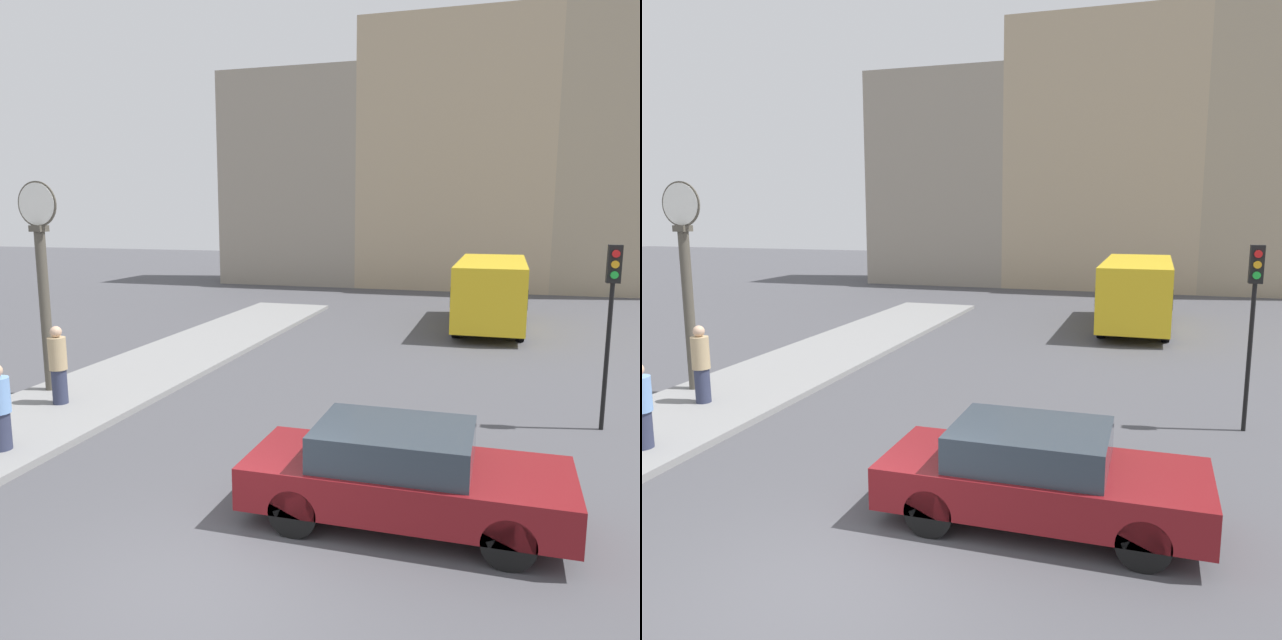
# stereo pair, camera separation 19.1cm
# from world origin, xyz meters

# --- Properties ---
(ground_plane) EXTENTS (120.00, 120.00, 0.00)m
(ground_plane) POSITION_xyz_m (0.00, 0.00, 0.00)
(ground_plane) COLOR #47474C
(sidewalk_corner) EXTENTS (3.41, 23.58, 0.15)m
(sidewalk_corner) POSITION_xyz_m (-6.14, 9.79, 0.07)
(sidewalk_corner) COLOR gray
(sidewalk_corner) RESTS_ON ground_plane
(building_row) EXTENTS (27.48, 5.00, 18.27)m
(building_row) POSITION_xyz_m (1.04, 32.03, 7.80)
(building_row) COLOR gray
(building_row) RESTS_ON ground_plane
(sedan_car) EXTENTS (4.63, 1.84, 1.45)m
(sedan_car) POSITION_xyz_m (2.12, 2.33, 0.74)
(sedan_car) COLOR maroon
(sedan_car) RESTS_ON ground_plane
(bus_distant) EXTENTS (2.50, 7.38, 2.62)m
(bus_distant) POSITION_xyz_m (2.92, 18.64, 1.51)
(bus_distant) COLOR gold
(bus_distant) RESTS_ON ground_plane
(traffic_light_far) EXTENTS (0.26, 0.24, 3.83)m
(traffic_light_far) POSITION_xyz_m (5.47, 7.41, 2.74)
(traffic_light_far) COLOR black
(traffic_light_far) RESTS_ON ground_plane
(street_clock) EXTENTS (1.06, 0.32, 5.03)m
(street_clock) POSITION_xyz_m (-7.21, 6.23, 2.89)
(street_clock) COLOR #4C473D
(street_clock) RESTS_ON sidewalk_corner
(pedestrian_tan_coat) EXTENTS (0.40, 0.40, 1.80)m
(pedestrian_tan_coat) POSITION_xyz_m (-6.22, 5.35, 1.04)
(pedestrian_tan_coat) COLOR #2D334C
(pedestrian_tan_coat) RESTS_ON sidewalk_corner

